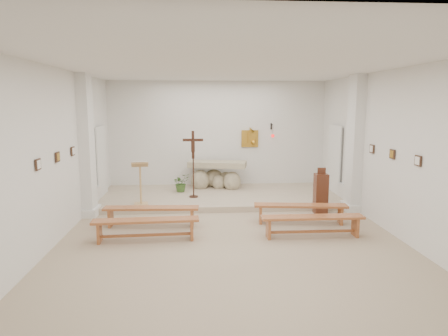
{
  "coord_description": "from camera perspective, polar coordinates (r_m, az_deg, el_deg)",
  "views": [
    {
      "loc": [
        -0.67,
        -7.95,
        2.78
      ],
      "look_at": [
        -0.02,
        1.6,
        1.23
      ],
      "focal_mm": 32.0,
      "sensor_mm": 36.0,
      "label": 1
    }
  ],
  "objects": [
    {
      "name": "radiator_left",
      "position": [
        11.28,
        -17.99,
        -4.12
      ],
      "size": [
        0.1,
        0.85,
        0.52
      ],
      "primitive_type": "cube",
      "color": "silver",
      "rests_on": "ground"
    },
    {
      "name": "station_frame_left_front",
      "position": [
        7.75,
        -25.03,
        0.46
      ],
      "size": [
        0.03,
        0.2,
        0.2
      ],
      "primitive_type": "cube",
      "color": "#3F281C",
      "rests_on": "wall_left"
    },
    {
      "name": "wall_back",
      "position": [
        12.99,
        -0.92,
        4.64
      ],
      "size": [
        7.0,
        0.02,
        3.5
      ],
      "primitive_type": "cube",
      "color": "silver",
      "rests_on": "ground"
    },
    {
      "name": "altar",
      "position": [
        12.57,
        -1.04,
        -1.24
      ],
      "size": [
        1.89,
        1.05,
        0.92
      ],
      "rotation": [
        0.0,
        0.0,
        -0.21
      ],
      "color": "beige",
      "rests_on": "sanctuary_platform"
    },
    {
      "name": "radiator_right",
      "position": [
        11.68,
        16.8,
        -3.62
      ],
      "size": [
        0.1,
        0.85,
        0.52
      ],
      "primitive_type": "cube",
      "color": "silver",
      "rests_on": "ground"
    },
    {
      "name": "ground",
      "position": [
        8.44,
        0.89,
        -10.03
      ],
      "size": [
        7.0,
        10.0,
        0.0
      ],
      "primitive_type": "cube",
      "color": "tan",
      "rests_on": "ground"
    },
    {
      "name": "bench_left_front",
      "position": [
        9.29,
        -10.35,
        -6.18
      ],
      "size": [
        2.17,
        0.45,
        0.46
      ],
      "rotation": [
        0.0,
        0.0,
        -0.05
      ],
      "color": "#A95E31",
      "rests_on": "ground"
    },
    {
      "name": "ceiling",
      "position": [
        8.01,
        0.95,
        14.28
      ],
      "size": [
        7.0,
        10.0,
        0.02
      ],
      "primitive_type": "cube",
      "color": "silver",
      "rests_on": "wall_back"
    },
    {
      "name": "donation_pedestal",
      "position": [
        10.46,
        13.64,
        -3.54
      ],
      "size": [
        0.32,
        0.32,
        1.18
      ],
      "rotation": [
        0.0,
        0.0,
        -0.02
      ],
      "color": "#4F2416",
      "rests_on": "ground"
    },
    {
      "name": "station_frame_left_rear",
      "position": [
        9.63,
        -20.79,
        2.27
      ],
      "size": [
        0.03,
        0.2,
        0.2
      ],
      "primitive_type": "cube",
      "color": "#3F281C",
      "rests_on": "wall_left"
    },
    {
      "name": "wall_right",
      "position": [
        9.03,
        23.6,
        1.87
      ],
      "size": [
        0.02,
        10.0,
        3.5
      ],
      "primitive_type": "cube",
      "color": "silver",
      "rests_on": "ground"
    },
    {
      "name": "wall_left",
      "position": [
        8.5,
        -23.25,
        1.48
      ],
      "size": [
        0.02,
        10.0,
        3.5
      ],
      "primitive_type": "cube",
      "color": "silver",
      "rests_on": "ground"
    },
    {
      "name": "lectern",
      "position": [
        10.6,
        -11.85,
        -2.12
      ],
      "size": [
        0.47,
        0.41,
        1.19
      ],
      "rotation": [
        0.0,
        0.0,
        0.15
      ],
      "color": "tan",
      "rests_on": "sanctuary_platform"
    },
    {
      "name": "potted_plant",
      "position": [
        12.09,
        -6.16,
        -2.1
      ],
      "size": [
        0.65,
        0.63,
        0.55
      ],
      "primitive_type": "imported",
      "rotation": [
        0.0,
        0.0,
        0.57
      ],
      "color": "#395E25",
      "rests_on": "sanctuary_platform"
    },
    {
      "name": "gold_wall_relief",
      "position": [
        13.07,
        3.71,
        4.21
      ],
      "size": [
        0.55,
        0.04,
        0.55
      ],
      "primitive_type": "cube",
      "color": "#BF8C2D",
      "rests_on": "wall_back"
    },
    {
      "name": "pilaster_left",
      "position": [
        10.36,
        -19.0,
        2.98
      ],
      "size": [
        0.26,
        0.55,
        3.5
      ],
      "primitive_type": "cube",
      "color": "white",
      "rests_on": "ground"
    },
    {
      "name": "station_frame_right_rear",
      "position": [
        10.09,
        20.37,
        2.59
      ],
      "size": [
        0.03,
        0.2,
        0.2
      ],
      "primitive_type": "cube",
      "color": "#3F281C",
      "rests_on": "wall_right"
    },
    {
      "name": "sanctuary_lamp",
      "position": [
        12.92,
        6.95,
        4.81
      ],
      "size": [
        0.11,
        0.36,
        0.44
      ],
      "color": "black",
      "rests_on": "wall_back"
    },
    {
      "name": "station_frame_right_front",
      "position": [
        8.33,
        25.97,
        0.94
      ],
      "size": [
        0.03,
        0.2,
        0.2
      ],
      "primitive_type": "cube",
      "color": "#3F281C",
      "rests_on": "wall_right"
    },
    {
      "name": "bench_left_second",
      "position": [
        8.36,
        -11.09,
        -7.93
      ],
      "size": [
        2.17,
        0.44,
        0.46
      ],
      "rotation": [
        0.0,
        0.0,
        0.05
      ],
      "color": "#A95E31",
      "rests_on": "ground"
    },
    {
      "name": "station_frame_left_mid",
      "position": [
        8.68,
        -22.68,
        1.46
      ],
      "size": [
        0.03,
        0.2,
        0.2
      ],
      "primitive_type": "cube",
      "color": "#3F281C",
      "rests_on": "wall_left"
    },
    {
      "name": "bench_right_second",
      "position": [
        8.64,
        12.5,
        -7.44
      ],
      "size": [
        2.15,
        0.35,
        0.46
      ],
      "rotation": [
        0.0,
        0.0,
        -0.0
      ],
      "color": "#A95E31",
      "rests_on": "ground"
    },
    {
      "name": "crucifix_stand",
      "position": [
        11.21,
        -4.42,
        1.25
      ],
      "size": [
        0.57,
        0.25,
        1.88
      ],
      "rotation": [
        0.0,
        0.0,
        -0.06
      ],
      "color": "#3B1C12",
      "rests_on": "sanctuary_platform"
    },
    {
      "name": "pilaster_right",
      "position": [
        10.78,
        18.17,
        3.25
      ],
      "size": [
        0.26,
        0.55,
        3.5
      ],
      "primitive_type": "cube",
      "color": "white",
      "rests_on": "ground"
    },
    {
      "name": "station_frame_right_mid",
      "position": [
        9.2,
        22.9,
        1.85
      ],
      "size": [
        0.03,
        0.2,
        0.2
      ],
      "primitive_type": "cube",
      "color": "#3F281C",
      "rests_on": "wall_right"
    },
    {
      "name": "sanctuary_platform",
      "position": [
        11.78,
        -0.52,
        -4.09
      ],
      "size": [
        6.98,
        3.0,
        0.15
      ],
      "primitive_type": "cube",
      "color": "#BFAA93",
      "rests_on": "ground"
    },
    {
      "name": "bench_right_front",
      "position": [
        9.53,
        10.87,
        -5.8
      ],
      "size": [
        2.18,
        0.58,
        0.46
      ],
      "rotation": [
        0.0,
        0.0,
        -0.11
      ],
      "color": "#A95E31",
      "rests_on": "ground"
    }
  ]
}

